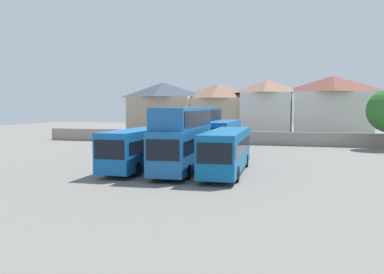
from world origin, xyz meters
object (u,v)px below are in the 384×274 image
Objects in this scene: bus_1 at (140,146)px; house_terrace_right at (267,110)px; house_terrace_centre at (218,111)px; house_terrace_left at (163,110)px; house_terrace_far_right at (332,108)px; bus_5 at (223,135)px; bus_2 at (183,136)px; bus_3 at (227,149)px; bus_4 at (200,127)px.

house_terrace_right is at bearing 165.67° from bus_1.
bus_1 is 32.20m from house_terrace_centre.
house_terrace_centre is (-0.10, 32.10, 2.51)m from bus_1.
house_terrace_left is 0.96× the size of house_terrace_far_right.
house_terrace_far_right reaches higher than house_terrace_right.
bus_5 is 1.02× the size of house_terrace_left.
house_terrace_far_right is (13.14, 31.43, 2.01)m from bus_2.
bus_3 is at bearing 10.75° from bus_5.
bus_2 reaches higher than bus_4.
bus_1 is 1.22× the size of house_terrace_right.
bus_5 is at bearing 162.09° from bus_1.
house_terrace_centre reaches higher than bus_2.
bus_2 is 1.04× the size of house_terrace_far_right.
bus_2 is 1.01× the size of bus_4.
bus_3 is 14.20m from bus_5.
house_terrace_far_right is (9.60, 31.56, 2.95)m from bus_3.
house_terrace_right is 0.82× the size of house_terrace_far_right.
bus_3 is 1.05× the size of house_terrace_far_right.
house_terrace_right reaches higher than bus_3.
house_terrace_right is at bearing 162.71° from bus_4.
house_terrace_left is at bearing -146.72° from bus_4.
bus_5 is at bearing -52.78° from house_terrace_left.
house_terrace_centre reaches higher than bus_3.
bus_2 is 32.33m from house_terrace_centre.
bus_2 is 3.66m from bus_3.
bus_1 is at bearing -92.69° from bus_2.
bus_2 reaches higher than bus_5.
bus_3 is 1.28× the size of house_terrace_right.
bus_2 is 34.13m from house_terrace_far_right.
house_terrace_centre is at bearing 179.49° from bus_1.
house_terrace_right reaches higher than bus_4.
house_terrace_left is at bearing -164.60° from bus_1.
bus_4 is 18.31m from house_terrace_centre.
bus_2 is at bearing -67.84° from house_terrace_left.
house_terrace_right is (16.59, -0.26, 0.06)m from house_terrace_left.
house_terrace_right is at bearing -177.63° from house_terrace_far_right.
house_terrace_left is at bearing -175.15° from house_terrace_centre.
bus_1 is 14.05m from bus_4.
bus_4 is at bearing -84.78° from house_terrace_centre.
house_terrace_left is (-10.60, 17.41, 1.75)m from bus_4.
bus_4 is at bearing -131.09° from house_terrace_far_right.
house_terrace_right reaches higher than bus_2.
house_terrace_centre is 0.96× the size of house_terrace_far_right.
house_terrace_centre reaches higher than bus_1.
house_terrace_right reaches higher than house_terrace_left.
house_terrace_left is 1.16× the size of house_terrace_right.
bus_2 is 33.85m from house_terrace_left.
bus_4 is at bearing -94.07° from bus_5.
bus_5 is 22.18m from house_terrace_left.
bus_4 reaches higher than bus_1.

